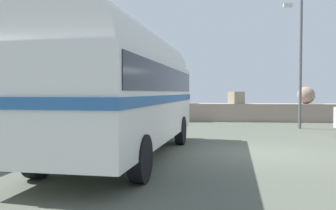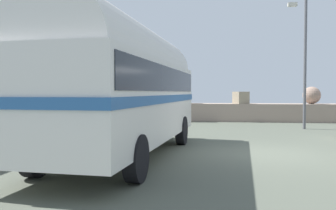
{
  "view_description": "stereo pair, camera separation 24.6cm",
  "coord_description": "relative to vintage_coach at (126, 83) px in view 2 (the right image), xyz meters",
  "views": [
    {
      "loc": [
        -1.65,
        -10.49,
        1.8
      ],
      "look_at": [
        -2.83,
        -0.12,
        1.43
      ],
      "focal_mm": 37.73,
      "sensor_mm": 36.0,
      "label": 1
    },
    {
      "loc": [
        -1.4,
        -10.46,
        1.8
      ],
      "look_at": [
        -2.83,
        -0.12,
        1.43
      ],
      "focal_mm": 37.73,
      "sensor_mm": 36.0,
      "label": 2
    }
  ],
  "objects": [
    {
      "name": "ground",
      "position": [
        3.87,
        1.04,
        -2.04
      ],
      "size": [
        32.0,
        26.0,
        0.02
      ],
      "color": "#505549"
    },
    {
      "name": "breakwater",
      "position": [
        3.98,
        12.83,
        -1.33
      ],
      "size": [
        31.36,
        2.36,
        2.47
      ],
      "color": "gray",
      "rests_on": "ground"
    },
    {
      "name": "vintage_coach",
      "position": [
        0.0,
        0.0,
        0.0
      ],
      "size": [
        3.07,
        8.74,
        3.7
      ],
      "rotation": [
        0.0,
        0.0,
        -0.07
      ],
      "color": "black",
      "rests_on": "ground"
    },
    {
      "name": "lamp_post",
      "position": [
        6.63,
        8.47,
        1.48
      ],
      "size": [
        0.81,
        0.72,
        6.26
      ],
      "color": "#5B5B60",
      "rests_on": "ground"
    }
  ]
}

